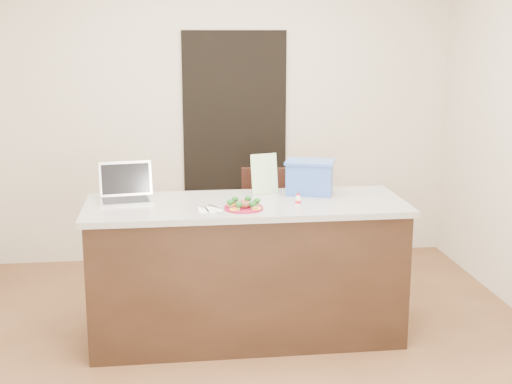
{
  "coord_description": "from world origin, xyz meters",
  "views": [
    {
      "loc": [
        -0.5,
        -4.17,
        2.01
      ],
      "look_at": [
        0.06,
        0.2,
        1.0
      ],
      "focal_mm": 50.0,
      "sensor_mm": 36.0,
      "label": 1
    }
  ],
  "objects": [
    {
      "name": "yogurt_bottle",
      "position": [
        0.32,
        0.12,
        0.95
      ],
      "size": [
        0.04,
        0.04,
        0.08
      ],
      "rotation": [
        0.0,
        0.0,
        -0.31
      ],
      "color": "white",
      "rests_on": "island"
    },
    {
      "name": "room_shell",
      "position": [
        0.0,
        0.0,
        1.62
      ],
      "size": [
        4.0,
        4.0,
        4.0
      ],
      "color": "white",
      "rests_on": "ground"
    },
    {
      "name": "chair",
      "position": [
        0.28,
        1.01,
        0.55
      ],
      "size": [
        0.49,
        0.49,
        0.97
      ],
      "rotation": [
        0.0,
        0.0,
        -0.16
      ],
      "color": "black",
      "rests_on": "ground"
    },
    {
      "name": "pepper_rings",
      "position": [
        -0.03,
        0.07,
        0.94
      ],
      "size": [
        0.2,
        0.2,
        0.01
      ],
      "color": "yellow",
      "rests_on": "plate"
    },
    {
      "name": "napkin",
      "position": [
        -0.24,
        0.07,
        0.92
      ],
      "size": [
        0.15,
        0.15,
        0.01
      ],
      "primitive_type": "cube",
      "rotation": [
        0.0,
        0.0,
        0.05
      ],
      "color": "white",
      "rests_on": "island"
    },
    {
      "name": "knife",
      "position": [
        -0.21,
        0.05,
        0.93
      ],
      "size": [
        0.08,
        0.2,
        0.01
      ],
      "rotation": [
        0.0,
        0.0,
        0.6
      ],
      "color": "white",
      "rests_on": "napkin"
    },
    {
      "name": "laptop",
      "position": [
        -0.77,
        0.42,
        0.99
      ],
      "size": [
        0.37,
        0.31,
        0.24
      ],
      "rotation": [
        0.0,
        0.0,
        0.14
      ],
      "color": "#BCBDC1",
      "rests_on": "island"
    },
    {
      "name": "plate",
      "position": [
        -0.03,
        0.07,
        0.93
      ],
      "size": [
        0.25,
        0.25,
        0.02
      ],
      "rotation": [
        0.0,
        0.0,
        0.25
      ],
      "color": "maroon",
      "rests_on": "island"
    },
    {
      "name": "ground",
      "position": [
        0.0,
        0.0,
        0.0
      ],
      "size": [
        4.0,
        4.0,
        0.0
      ],
      "primitive_type": "plane",
      "color": "brown",
      "rests_on": "ground"
    },
    {
      "name": "meatballs",
      "position": [
        -0.04,
        0.07,
        0.95
      ],
      "size": [
        0.1,
        0.1,
        0.04
      ],
      "color": "brown",
      "rests_on": "plate"
    },
    {
      "name": "leaflet",
      "position": [
        0.15,
        0.49,
        1.06
      ],
      "size": [
        0.19,
        0.09,
        0.27
      ],
      "primitive_type": "cube",
      "rotation": [
        -0.14,
        0.0,
        0.29
      ],
      "color": "white",
      "rests_on": "island"
    },
    {
      "name": "fork",
      "position": [
        -0.26,
        0.08,
        0.93
      ],
      "size": [
        0.04,
        0.16,
        0.0
      ],
      "rotation": [
        0.0,
        0.0,
        0.12
      ],
      "color": "silver",
      "rests_on": "napkin"
    },
    {
      "name": "island",
      "position": [
        0.0,
        0.25,
        0.46
      ],
      "size": [
        2.06,
        0.76,
        0.92
      ],
      "color": "black",
      "rests_on": "ground"
    },
    {
      "name": "broccoli",
      "position": [
        -0.03,
        0.07,
        0.97
      ],
      "size": [
        0.21,
        0.19,
        0.04
      ],
      "color": "#124314",
      "rests_on": "plate"
    },
    {
      "name": "blue_box",
      "position": [
        0.45,
        0.44,
        1.04
      ],
      "size": [
        0.37,
        0.32,
        0.23
      ],
      "rotation": [
        0.0,
        0.0,
        -0.31
      ],
      "color": "#3056AF",
      "rests_on": "island"
    },
    {
      "name": "doorway",
      "position": [
        0.1,
        1.98,
        1.0
      ],
      "size": [
        0.9,
        0.02,
        2.0
      ],
      "primitive_type": "cube",
      "color": "black",
      "rests_on": "ground"
    }
  ]
}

